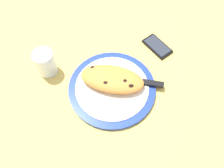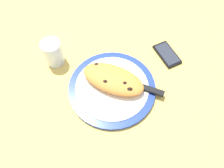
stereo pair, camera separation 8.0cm
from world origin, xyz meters
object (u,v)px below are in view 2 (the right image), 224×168
Objects in this scene: fork at (110,102)px; smartphone at (167,54)px; plate at (112,88)px; calzone at (113,79)px; knife at (142,87)px; water_glass at (53,54)px.

fork reaches higher than smartphone.
plate is 3.64cm from calzone.
fork reaches higher than plate.
water_glass reaches higher than knife.
water_glass is (-25.16, -2.10, 3.51)cm from plate.
water_glass is (-34.16, -26.95, 3.77)cm from smartphone.
plate is 10.84cm from knife.
plate is 1.88× the size of fork.
knife reaches higher than fork.
plate is 6.39cm from fork.
calzone is at bearing -157.60° from knife.
water_glass is at bearing -141.74° from smartphone.
fork is at bearing -118.57° from knife.
knife reaches higher than plate.
plate is 2.33× the size of smartphone.
smartphone is at bearing 67.21° from calzone.
water_glass is at bearing -175.24° from plate.
fork is at bearing -62.85° from plate.
knife is 1.66× the size of smartphone.
knife is at bearing 12.96° from water_glass.
knife is at bearing 22.40° from calzone.
calzone is at bearing -112.79° from smartphone.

